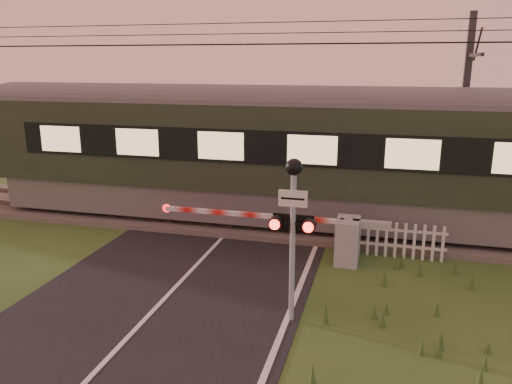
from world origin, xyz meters
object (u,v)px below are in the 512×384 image
(crossing_signal, at_px, (293,212))
(catenary_mast, at_px, (463,115))
(boom_gate, at_px, (338,238))
(picket_fence, at_px, (391,240))

(crossing_signal, distance_m, catenary_mast, 9.04)
(boom_gate, height_order, picket_fence, boom_gate)
(catenary_mast, bearing_deg, boom_gate, -125.09)
(picket_fence, bearing_deg, boom_gate, -154.02)
(crossing_signal, distance_m, picket_fence, 4.72)
(boom_gate, bearing_deg, crossing_signal, -100.37)
(picket_fence, height_order, catenary_mast, catenary_mast)
(picket_fence, distance_m, catenary_mast, 5.43)
(boom_gate, xyz_separation_m, catenary_mast, (3.34, 4.76, 2.74))
(boom_gate, distance_m, picket_fence, 1.47)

